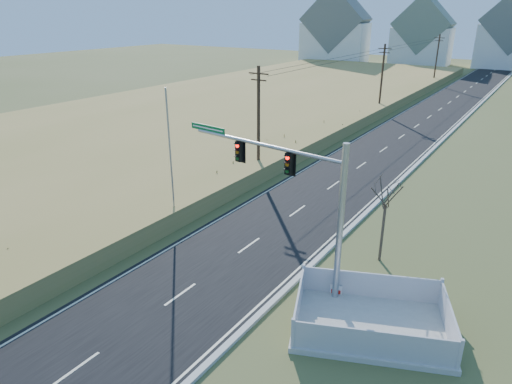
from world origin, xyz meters
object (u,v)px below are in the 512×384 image
object	(u,v)px
traffic_signal_mast	(306,200)
fence_enclosure	(370,323)
open_sign	(336,291)
flagpole	(172,174)
bare_tree	(387,192)

from	to	relation	value
traffic_signal_mast	fence_enclosure	world-z (taller)	traffic_signal_mast
traffic_signal_mast	open_sign	size ratio (longest dim) A/B	14.04
traffic_signal_mast	flagpole	size ratio (longest dim) A/B	1.11
fence_enclosure	bare_tree	size ratio (longest dim) A/B	1.54
traffic_signal_mast	flagpole	bearing A→B (deg)	176.61
traffic_signal_mast	bare_tree	size ratio (longest dim) A/B	1.92
traffic_signal_mast	fence_enclosure	xyz separation A→B (m)	(4.06, -1.29, -4.46)
flagpole	open_sign	bearing A→B (deg)	-8.43
open_sign	bare_tree	bearing A→B (deg)	68.53
traffic_signal_mast	fence_enclosure	size ratio (longest dim) A/B	1.25
fence_enclosure	open_sign	world-z (taller)	fence_enclosure
fence_enclosure	flagpole	distance (m)	15.03
open_sign	traffic_signal_mast	bearing A→B (deg)	165.29
open_sign	flagpole	xyz separation A→B (m)	(-12.13, 1.80, 3.16)
open_sign	flagpole	size ratio (longest dim) A/B	0.08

